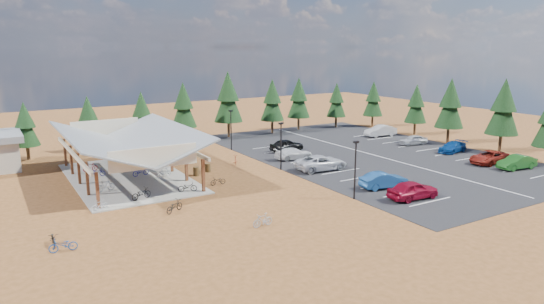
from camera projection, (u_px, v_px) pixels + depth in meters
The scene contains 46 objects.
ground at pixel (249, 180), 47.91m from camera, with size 140.00×140.00×0.00m, color #583417.
asphalt_lot at pixel (369, 154), 59.73m from camera, with size 27.00×44.00×0.04m, color black.
concrete_pad at pixel (128, 178), 48.74m from camera, with size 10.60×18.60×0.10m, color gray.
bike_pavilion at pixel (126, 141), 47.94m from camera, with size 11.65×19.40×4.97m.
lamp_post_0 at pixel (355, 166), 41.42m from camera, with size 0.50×0.25×5.14m.
lamp_post_1 at pixel (281, 143), 51.47m from camera, with size 0.50×0.25×5.14m.
lamp_post_2 at pixel (231, 127), 61.53m from camera, with size 0.50×0.25×5.14m.
trash_bin_0 at pixel (196, 171), 49.64m from camera, with size 0.60×0.60×0.90m, color #483419.
trash_bin_1 at pixel (208, 168), 51.16m from camera, with size 0.60×0.60×0.90m, color #483419.
pine_1 at pixel (25, 125), 55.92m from camera, with size 2.92×2.92×6.81m.
pine_2 at pixel (88, 118), 60.03m from camera, with size 3.04×3.04×7.07m.
pine_3 at pixel (142, 113), 62.93m from camera, with size 3.15×3.15×7.34m.
pine_4 at pixel (183, 105), 66.83m from camera, with size 3.54×3.54×8.24m.
pine_5 at pixel (228, 97), 69.67m from camera, with size 4.11×4.11×9.58m.
pine_6 at pixel (272, 100), 73.16m from camera, with size 3.56×3.56×8.28m.
pine_7 at pixel (299, 98), 76.30m from camera, with size 3.56×3.56×8.30m.
pine_8 at pixel (336, 100), 79.03m from camera, with size 3.12×3.12×7.28m.
pine_10 at pixel (504, 107), 59.93m from camera, with size 3.95×3.95×9.21m.
pine_11 at pixel (450, 104), 65.59m from camera, with size 3.81×3.81×8.87m.
pine_12 at pixel (416, 104), 72.21m from camera, with size 3.24×3.24×7.55m.
pine_13 at pixel (373, 99), 79.56m from camera, with size 3.21×3.21×7.49m.
bike_0 at pixel (141, 194), 41.62m from camera, with size 0.65×1.87×0.98m, color black.
bike_1 at pixel (105, 186), 43.87m from camera, with size 0.49×1.75×1.05m, color #A0A4A9.
bike_2 at pixel (97, 172), 49.02m from camera, with size 0.58×1.65×0.87m, color #1D1C9B.
bike_3 at pixel (90, 167), 50.86m from camera, with size 0.43×1.52×0.91m, color maroon.
bike_4 at pixel (187, 187), 43.79m from camera, with size 0.59×1.69×0.89m, color black.
bike_5 at pixel (164, 172), 48.68m from camera, with size 0.48×1.69×1.02m, color #9D9FA6.
bike_6 at pixel (141, 171), 49.20m from camera, with size 0.60×1.73×0.91m, color navy.
bike_7 at pixel (144, 158), 55.13m from camera, with size 0.46×1.62×0.97m, color maroon.
bike_8 at pixel (53, 239), 32.15m from camera, with size 0.61×1.75×0.92m, color black.
bike_9 at pixel (99, 206), 38.83m from camera, with size 0.44×1.57×0.94m, color #A1A4A9.
bike_10 at pixel (63, 245), 31.14m from camera, with size 0.61×1.76×0.92m, color #114195.
bike_12 at pixel (174, 206), 38.64m from camera, with size 0.65×1.87×0.98m, color black.
bike_13 at pixel (263, 220), 35.50m from camera, with size 0.47×1.68×1.01m, color #96979E.
bike_15 at pixel (235, 160), 54.32m from camera, with size 0.49×1.74×1.04m, color maroon.
bike_16 at pixel (218, 181), 46.32m from camera, with size 0.55×1.57×0.82m, color black.
car_0 at pixel (413, 190), 41.87m from camera, with size 1.90×4.72×1.61m, color maroon.
car_1 at pixel (384, 180), 45.07m from camera, with size 1.59×4.56×1.50m, color #1C4C88.
car_2 at pixel (321, 163), 51.72m from camera, with size 2.65×5.76×1.60m, color #B4B6BD.
car_3 at pixel (294, 154), 56.71m from camera, with size 1.87×4.61×1.34m, color silver.
car_4 at pixel (287, 145), 61.14m from camera, with size 1.80×4.47×1.52m, color black.
car_5 at pixel (517, 162), 52.11m from camera, with size 1.58×4.54×1.50m, color #1B571B.
car_6 at pixel (489, 157), 54.65m from camera, with size 2.39×5.18×1.44m, color maroon.
car_7 at pixel (452, 147), 60.48m from camera, with size 1.86×4.56×1.32m, color navy.
car_8 at pixel (413, 140), 65.08m from camera, with size 1.56×3.88×1.32m, color #9B9DA3.
car_9 at pixel (380, 131), 71.37m from camera, with size 1.70×4.88×1.61m, color #BABABA.
Camera 1 is at (-21.81, -40.82, 12.92)m, focal length 32.00 mm.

